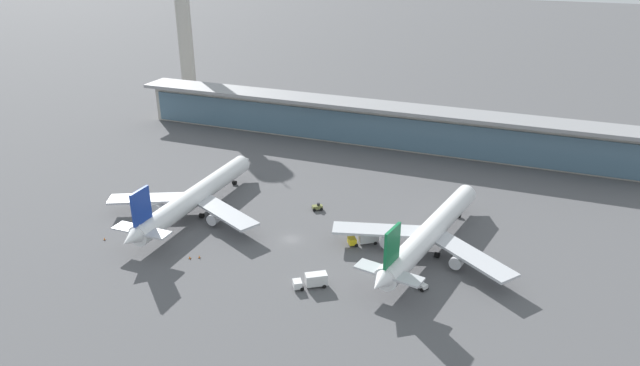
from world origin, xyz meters
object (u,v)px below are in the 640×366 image
at_px(airliner_left_stand, 194,197).
at_px(service_truck_under_wing_white, 421,285).
at_px(safety_cone_delta, 104,239).
at_px(safety_cone_charlie, 133,240).
at_px(service_truck_by_tail_white, 313,280).
at_px(airliner_centre_stand, 429,233).
at_px(service_truck_near_nose_yellow, 365,238).
at_px(safety_cone_bravo, 190,257).
at_px(safety_cone_echo, 199,257).
at_px(service_truck_mid_apron_olive, 317,207).
at_px(control_tower, 183,10).
at_px(safety_cone_alpha, 140,240).

height_order(airliner_left_stand, service_truck_under_wing_white, airliner_left_stand).
relative_size(service_truck_under_wing_white, safety_cone_delta, 4.76).
bearing_deg(safety_cone_charlie, service_truck_by_tail_white, -2.65).
distance_m(airliner_centre_stand, service_truck_near_nose_yellow, 15.52).
distance_m(safety_cone_bravo, safety_cone_delta, 24.56).
distance_m(airliner_centre_stand, service_truck_by_tail_white, 31.26).
bearing_deg(safety_cone_echo, service_truck_by_tail_white, -2.75).
distance_m(service_truck_mid_apron_olive, safety_cone_charlie, 48.55).
bearing_deg(safety_cone_delta, service_truck_under_wing_white, 5.64).
bearing_deg(control_tower, safety_cone_echo, -56.13).
bearing_deg(control_tower, service_truck_by_tail_white, -47.95).
xyz_separation_m(airliner_left_stand, service_truck_by_tail_white, (42.54, -20.86, -3.25)).
bearing_deg(safety_cone_charlie, safety_cone_bravo, -6.25).
distance_m(control_tower, safety_cone_echo, 150.13).
bearing_deg(airliner_left_stand, service_truck_near_nose_yellow, 1.30).
distance_m(service_truck_near_nose_yellow, safety_cone_echo, 39.69).
height_order(airliner_centre_stand, safety_cone_delta, airliner_centre_stand).
relative_size(airliner_centre_stand, service_truck_near_nose_yellow, 8.01).
distance_m(airliner_left_stand, safety_cone_bravo, 24.03).
xyz_separation_m(safety_cone_delta, safety_cone_echo, (26.45, 1.20, 0.00)).
height_order(safety_cone_charlie, safety_cone_delta, same).
height_order(service_truck_near_nose_yellow, safety_cone_delta, service_truck_near_nose_yellow).
height_order(airliner_centre_stand, safety_cone_bravo, airliner_centre_stand).
bearing_deg(airliner_centre_stand, service_truck_by_tail_white, -129.85).
relative_size(airliner_centre_stand, service_truck_mid_apron_olive, 17.63).
bearing_deg(control_tower, safety_cone_delta, -65.91).
xyz_separation_m(service_truck_mid_apron_olive, safety_cone_echo, (-16.28, -33.59, -0.56)).
bearing_deg(safety_cone_bravo, safety_cone_delta, -179.71).
bearing_deg(service_truck_mid_apron_olive, service_truck_by_tail_white, -69.92).
relative_size(safety_cone_alpha, safety_cone_echo, 1.00).
relative_size(safety_cone_charlie, safety_cone_delta, 1.00).
bearing_deg(safety_cone_echo, airliner_left_stand, 124.69).
bearing_deg(safety_cone_alpha, safety_cone_bravo, -8.92).
relative_size(service_truck_mid_apron_olive, safety_cone_delta, 4.75).
height_order(safety_cone_bravo, safety_cone_charlie, same).
xyz_separation_m(airliner_left_stand, safety_cone_bravo, (11.58, -20.54, -4.63)).
bearing_deg(airliner_centre_stand, safety_cone_bravo, -155.17).
distance_m(service_truck_by_tail_white, safety_cone_charlie, 48.72).
bearing_deg(service_truck_mid_apron_olive, safety_cone_alpha, -136.83).
relative_size(airliner_left_stand, safety_cone_bravo, 84.04).
relative_size(service_truck_near_nose_yellow, safety_cone_delta, 10.47).
relative_size(service_truck_near_nose_yellow, safety_cone_alpha, 10.47).
height_order(service_truck_by_tail_white, safety_cone_alpha, service_truck_by_tail_white).
relative_size(service_truck_near_nose_yellow, control_tower, 0.10).
bearing_deg(safety_cone_bravo, airliner_left_stand, 119.41).
distance_m(service_truck_mid_apron_olive, safety_cone_alpha, 46.98).
bearing_deg(service_truck_under_wing_white, safety_cone_alpha, -175.86).
xyz_separation_m(safety_cone_bravo, safety_cone_charlie, (-17.68, 1.94, 0.00)).
relative_size(control_tower, safety_cone_delta, 102.29).
xyz_separation_m(airliner_left_stand, safety_cone_alpha, (-4.51, -18.02, -4.63)).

